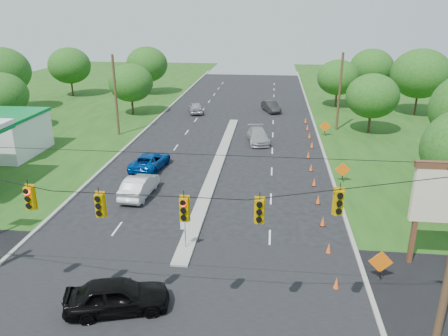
# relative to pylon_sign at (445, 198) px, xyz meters

# --- Properties ---
(ground) EXTENTS (160.00, 160.00, 0.00)m
(ground) POSITION_rel_pylon_sign_xyz_m (-14.31, -6.20, -4.00)
(ground) COLOR black
(ground) RESTS_ON ground
(cross_street) EXTENTS (160.00, 14.00, 0.02)m
(cross_street) POSITION_rel_pylon_sign_xyz_m (-14.31, -6.20, -4.00)
(cross_street) COLOR black
(cross_street) RESTS_ON ground
(curb_left) EXTENTS (0.25, 110.00, 0.16)m
(curb_left) POSITION_rel_pylon_sign_xyz_m (-24.41, 23.80, -4.00)
(curb_left) COLOR gray
(curb_left) RESTS_ON ground
(curb_right) EXTENTS (0.25, 110.00, 0.16)m
(curb_right) POSITION_rel_pylon_sign_xyz_m (-4.21, 23.80, -4.00)
(curb_right) COLOR gray
(curb_right) RESTS_ON ground
(median) EXTENTS (1.00, 34.00, 0.18)m
(median) POSITION_rel_pylon_sign_xyz_m (-14.31, 14.80, -4.00)
(median) COLOR gray
(median) RESTS_ON ground
(median_sign) EXTENTS (0.55, 0.06, 2.05)m
(median_sign) POSITION_rel_pylon_sign_xyz_m (-14.31, -0.20, -2.54)
(median_sign) COLOR gray
(median_sign) RESTS_ON ground
(signal_span) EXTENTS (25.60, 0.32, 9.00)m
(signal_span) POSITION_rel_pylon_sign_xyz_m (-14.37, -7.20, 0.97)
(signal_span) COLOR #422D1C
(signal_span) RESTS_ON ground
(utility_pole_far_left) EXTENTS (0.28, 0.28, 9.00)m
(utility_pole_far_left) POSITION_rel_pylon_sign_xyz_m (-26.81, 23.80, 0.50)
(utility_pole_far_left) COLOR #422D1C
(utility_pole_far_left) RESTS_ON ground
(utility_pole_far_right) EXTENTS (0.28, 0.28, 9.00)m
(utility_pole_far_right) POSITION_rel_pylon_sign_xyz_m (-1.81, 28.80, 0.50)
(utility_pole_far_right) COLOR #422D1C
(utility_pole_far_right) RESTS_ON ground
(pylon_sign) EXTENTS (5.90, 2.30, 6.12)m
(pylon_sign) POSITION_rel_pylon_sign_xyz_m (0.00, 0.00, 0.00)
(pylon_sign) COLOR #59331E
(pylon_sign) RESTS_ON ground
(cone_0) EXTENTS (0.32, 0.32, 0.70)m
(cone_0) POSITION_rel_pylon_sign_xyz_m (-5.85, -3.20, -3.65)
(cone_0) COLOR #F15920
(cone_0) RESTS_ON ground
(cone_1) EXTENTS (0.32, 0.32, 0.70)m
(cone_1) POSITION_rel_pylon_sign_xyz_m (-5.85, 0.30, -3.65)
(cone_1) COLOR #F15920
(cone_1) RESTS_ON ground
(cone_2) EXTENTS (0.32, 0.32, 0.70)m
(cone_2) POSITION_rel_pylon_sign_xyz_m (-5.85, 3.80, -3.65)
(cone_2) COLOR #F15920
(cone_2) RESTS_ON ground
(cone_3) EXTENTS (0.32, 0.32, 0.70)m
(cone_3) POSITION_rel_pylon_sign_xyz_m (-5.85, 7.30, -3.65)
(cone_3) COLOR #F15920
(cone_3) RESTS_ON ground
(cone_4) EXTENTS (0.32, 0.32, 0.70)m
(cone_4) POSITION_rel_pylon_sign_xyz_m (-5.85, 10.80, -3.65)
(cone_4) COLOR #F15920
(cone_4) RESTS_ON ground
(cone_5) EXTENTS (0.32, 0.32, 0.70)m
(cone_5) POSITION_rel_pylon_sign_xyz_m (-5.85, 14.30, -3.65)
(cone_5) COLOR #F15920
(cone_5) RESTS_ON ground
(cone_6) EXTENTS (0.32, 0.32, 0.70)m
(cone_6) POSITION_rel_pylon_sign_xyz_m (-5.85, 17.80, -3.65)
(cone_6) COLOR #F15920
(cone_6) RESTS_ON ground
(cone_7) EXTENTS (0.32, 0.32, 0.70)m
(cone_7) POSITION_rel_pylon_sign_xyz_m (-5.25, 21.30, -3.65)
(cone_7) COLOR #F15920
(cone_7) RESTS_ON ground
(cone_8) EXTENTS (0.32, 0.32, 0.70)m
(cone_8) POSITION_rel_pylon_sign_xyz_m (-5.25, 24.80, -3.65)
(cone_8) COLOR #F15920
(cone_8) RESTS_ON ground
(cone_9) EXTENTS (0.32, 0.32, 0.70)m
(cone_9) POSITION_rel_pylon_sign_xyz_m (-5.25, 28.30, -3.65)
(cone_9) COLOR #F15920
(cone_9) RESTS_ON ground
(cone_10) EXTENTS (0.32, 0.32, 0.70)m
(cone_10) POSITION_rel_pylon_sign_xyz_m (-5.25, 31.80, -3.65)
(cone_10) COLOR #F15920
(cone_10) RESTS_ON ground
(work_sign_0) EXTENTS (1.27, 0.58, 1.37)m
(work_sign_0) POSITION_rel_pylon_sign_xyz_m (-3.51, -2.20, -2.91)
(work_sign_0) COLOR black
(work_sign_0) RESTS_ON ground
(work_sign_1) EXTENTS (1.27, 0.58, 1.37)m
(work_sign_1) POSITION_rel_pylon_sign_xyz_m (-3.51, 11.80, -2.91)
(work_sign_1) COLOR black
(work_sign_1) RESTS_ON ground
(work_sign_2) EXTENTS (1.27, 0.58, 1.37)m
(work_sign_2) POSITION_rel_pylon_sign_xyz_m (-3.51, 25.80, -2.91)
(work_sign_2) COLOR black
(work_sign_2) RESTS_ON ground
(tree_2) EXTENTS (5.88, 5.88, 6.86)m
(tree_2) POSITION_rel_pylon_sign_xyz_m (-40.31, 23.80, 0.34)
(tree_2) COLOR black
(tree_2) RESTS_ON ground
(tree_3) EXTENTS (7.56, 7.56, 8.82)m
(tree_3) POSITION_rel_pylon_sign_xyz_m (-46.31, 33.80, 1.58)
(tree_3) COLOR black
(tree_3) RESTS_ON ground
(tree_4) EXTENTS (6.72, 6.72, 7.84)m
(tree_4) POSITION_rel_pylon_sign_xyz_m (-42.31, 45.80, 0.96)
(tree_4) COLOR black
(tree_4) RESTS_ON ground
(tree_5) EXTENTS (5.88, 5.88, 6.86)m
(tree_5) POSITION_rel_pylon_sign_xyz_m (-28.31, 33.80, 0.34)
(tree_5) COLOR black
(tree_5) RESTS_ON ground
(tree_6) EXTENTS (6.72, 6.72, 7.84)m
(tree_6) POSITION_rel_pylon_sign_xyz_m (-30.31, 48.80, 0.96)
(tree_6) COLOR black
(tree_6) RESTS_ON ground
(tree_9) EXTENTS (5.88, 5.88, 6.86)m
(tree_9) POSITION_rel_pylon_sign_xyz_m (1.69, 27.80, 0.34)
(tree_9) COLOR black
(tree_9) RESTS_ON ground
(tree_10) EXTENTS (7.56, 7.56, 8.82)m
(tree_10) POSITION_rel_pylon_sign_xyz_m (9.69, 37.80, 1.58)
(tree_10) COLOR black
(tree_10) RESTS_ON ground
(tree_11) EXTENTS (6.72, 6.72, 7.84)m
(tree_11) POSITION_rel_pylon_sign_xyz_m (5.69, 48.80, 0.96)
(tree_11) COLOR black
(tree_11) RESTS_ON ground
(tree_12) EXTENTS (5.88, 5.88, 6.86)m
(tree_12) POSITION_rel_pylon_sign_xyz_m (-0.31, 41.80, 0.34)
(tree_12) COLOR black
(tree_12) RESTS_ON ground
(black_sedan) EXTENTS (5.24, 3.22, 1.67)m
(black_sedan) POSITION_rel_pylon_sign_xyz_m (-16.42, -6.10, -3.17)
(black_sedan) COLOR black
(black_sedan) RESTS_ON ground
(white_sedan) EXTENTS (1.99, 4.98, 1.61)m
(white_sedan) POSITION_rel_pylon_sign_xyz_m (-19.40, 7.33, -3.19)
(white_sedan) COLOR silver
(white_sedan) RESTS_ON ground
(blue_pickup) EXTENTS (3.00, 5.51, 1.46)m
(blue_pickup) POSITION_rel_pylon_sign_xyz_m (-20.21, 13.32, -3.27)
(blue_pickup) COLOR navy
(blue_pickup) RESTS_ON ground
(silver_car_far) EXTENTS (2.88, 5.37, 1.48)m
(silver_car_far) POSITION_rel_pylon_sign_xyz_m (-10.90, 22.66, -3.26)
(silver_car_far) COLOR #98989B
(silver_car_far) RESTS_ON ground
(silver_car_oncoming) EXTENTS (2.83, 4.66, 1.48)m
(silver_car_oncoming) POSITION_rel_pylon_sign_xyz_m (-20.02, 35.82, -3.26)
(silver_car_oncoming) COLOR #9996A5
(silver_car_oncoming) RESTS_ON ground
(dark_car_receding) EXTENTS (2.99, 4.67, 1.45)m
(dark_car_receding) POSITION_rel_pylon_sign_xyz_m (-9.69, 37.83, -3.27)
(dark_car_receding) COLOR black
(dark_car_receding) RESTS_ON ground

